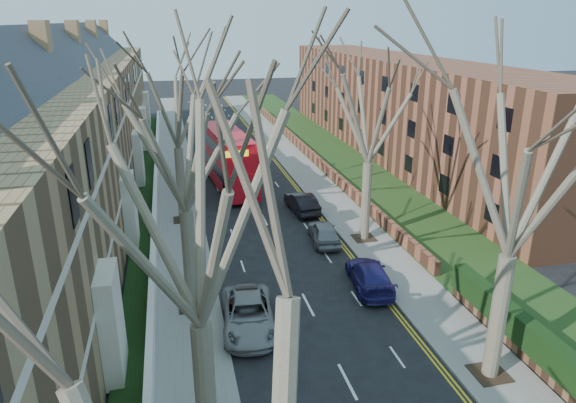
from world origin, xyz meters
TOP-DOWN VIEW (x-y plane):
  - pavement_left at (-6.00, 39.00)m, footprint 3.00×102.00m
  - pavement_right at (6.00, 39.00)m, footprint 3.00×102.00m
  - terrace_left at (-13.65, 31.00)m, footprint 9.70×78.00m
  - flats_right at (17.46, 43.00)m, footprint 13.97×54.00m
  - front_wall_left at (-7.65, 31.00)m, footprint 0.30×78.00m
  - grass_verge_right at (10.50, 39.00)m, footprint 6.00×102.00m
  - tree_left_mid at (-5.70, 6.00)m, footprint 10.50×10.50m
  - tree_left_far at (-5.70, 16.00)m, footprint 10.15×10.15m
  - tree_left_dist at (-5.70, 28.00)m, footprint 10.50×10.50m
  - tree_right_mid at (5.70, 8.00)m, footprint 10.50×10.50m
  - tree_right_far at (5.70, 22.00)m, footprint 10.15×10.15m
  - double_decker_bus at (-1.51, 35.35)m, footprint 3.67×11.49m
  - car_left_far at (-3.24, 13.63)m, footprint 2.86×5.35m
  - car_right_near at (3.69, 16.00)m, footprint 2.57×4.98m
  - car_right_mid at (3.04, 22.27)m, footprint 2.05×4.23m
  - car_right_far at (3.03, 27.97)m, footprint 1.87×4.52m

SIDE VIEW (x-z plane):
  - pavement_left at x=-6.00m, z-range 0.00..0.12m
  - pavement_right at x=6.00m, z-range 0.00..0.12m
  - grass_verge_right at x=10.50m, z-range 0.12..0.18m
  - front_wall_left at x=-7.65m, z-range 0.12..1.12m
  - car_right_near at x=3.69m, z-range 0.00..1.38m
  - car_right_mid at x=3.04m, z-range 0.00..1.39m
  - car_left_far at x=-3.24m, z-range 0.00..1.43m
  - car_right_far at x=3.03m, z-range 0.00..1.46m
  - double_decker_bus at x=-1.51m, z-range -0.03..4.68m
  - flats_right at x=17.46m, z-range -0.02..9.98m
  - terrace_left at x=-13.65m, z-range -1.27..12.33m
  - tree_left_far at x=-5.70m, z-range 2.13..16.35m
  - tree_right_far at x=5.70m, z-range 2.13..16.35m
  - tree_left_mid at x=-5.70m, z-range 2.20..16.91m
  - tree_right_mid at x=5.70m, z-range 2.20..16.91m
  - tree_left_dist at x=-5.70m, z-range 2.20..16.91m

